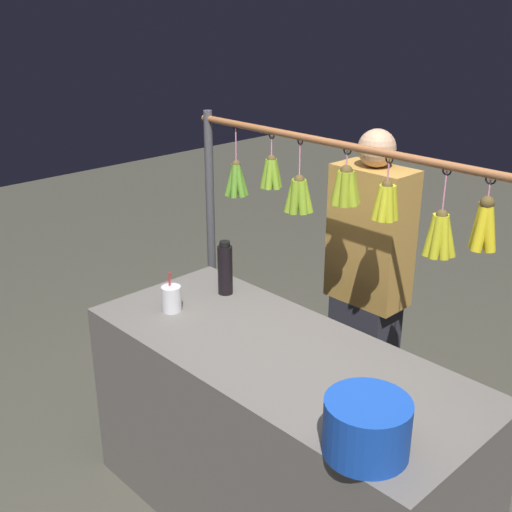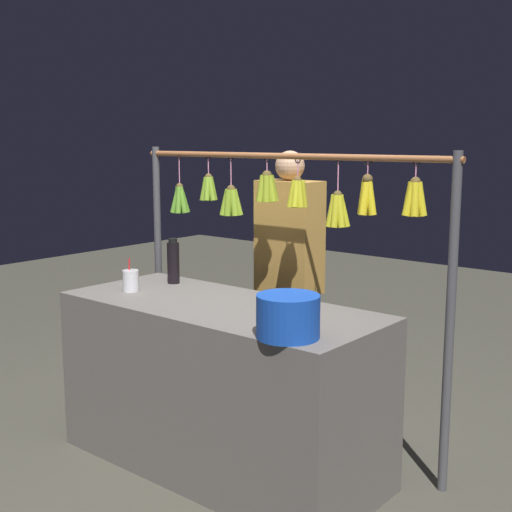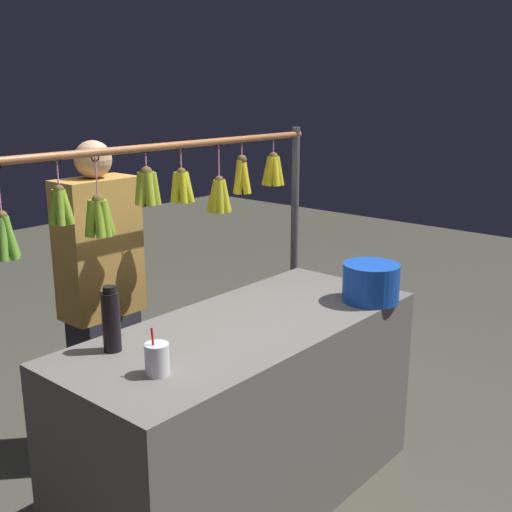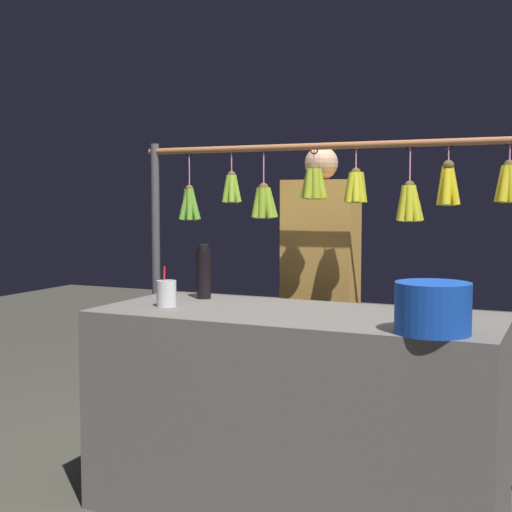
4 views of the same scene
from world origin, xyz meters
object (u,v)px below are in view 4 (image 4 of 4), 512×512
Objects in this scene: blue_bucket at (433,308)px; water_bottle at (204,273)px; drink_cup at (166,293)px; vendor_person at (320,301)px.

water_bottle is at bearing -21.23° from blue_bucket.
blue_bucket is (-1.13, 0.44, -0.03)m from water_bottle.
drink_cup is at bearing 84.55° from water_bottle.
water_bottle reaches higher than blue_bucket.
blue_bucket is 1.28m from vendor_person.
blue_bucket reaches higher than drink_cup.
blue_bucket is at bearing 126.73° from vendor_person.
vendor_person is at bearing -114.93° from drink_cup.
water_bottle is 0.97× the size of blue_bucket.
water_bottle reaches higher than drink_cup.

